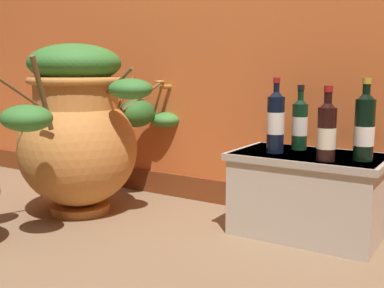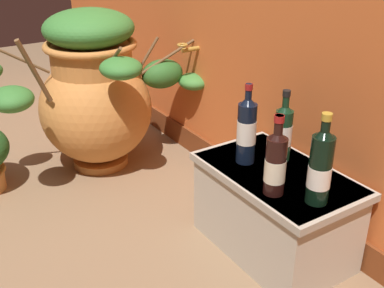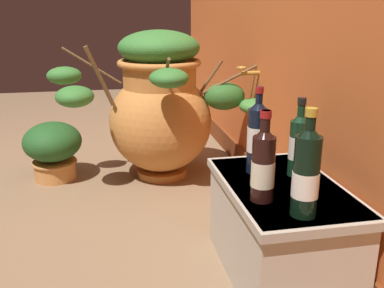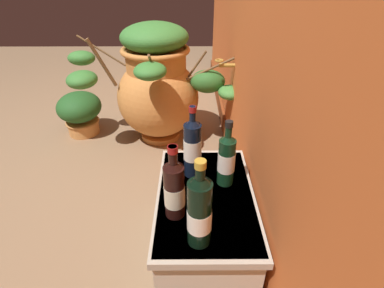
% 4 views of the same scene
% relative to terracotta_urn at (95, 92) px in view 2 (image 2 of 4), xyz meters
% --- Properties ---
extents(ground_plane, '(7.00, 7.00, 0.00)m').
position_rel_terracotta_urn_xyz_m(ground_plane, '(0.48, -0.58, -0.43)').
color(ground_plane, '#896B4C').
extents(terracotta_urn, '(0.75, 1.20, 0.86)m').
position_rel_terracotta_urn_xyz_m(terracotta_urn, '(0.00, 0.00, 0.00)').
color(terracotta_urn, '#CC7F3D').
rests_on(terracotta_urn, ground_plane).
extents(stone_ledge, '(0.65, 0.40, 0.37)m').
position_rel_terracotta_urn_xyz_m(stone_ledge, '(1.09, 0.30, -0.23)').
color(stone_ledge, beige).
rests_on(stone_ledge, ground_plane).
extents(wine_bottle_left, '(0.08, 0.08, 0.33)m').
position_rel_terracotta_urn_xyz_m(wine_bottle_left, '(1.32, 0.27, 0.08)').
color(wine_bottle_left, black).
rests_on(wine_bottle_left, stone_ledge).
extents(wine_bottle_middle, '(0.07, 0.07, 0.29)m').
position_rel_terracotta_urn_xyz_m(wine_bottle_middle, '(1.01, 0.39, 0.06)').
color(wine_bottle_middle, black).
rests_on(wine_bottle_middle, stone_ledge).
extents(wine_bottle_right, '(0.08, 0.08, 0.33)m').
position_rel_terracotta_urn_xyz_m(wine_bottle_right, '(0.95, 0.25, 0.08)').
color(wine_bottle_right, black).
rests_on(wine_bottle_right, stone_ledge).
extents(wine_bottle_back, '(0.08, 0.08, 0.30)m').
position_rel_terracotta_urn_xyz_m(wine_bottle_back, '(1.20, 0.18, 0.06)').
color(wine_bottle_back, black).
rests_on(wine_bottle_back, stone_ledge).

